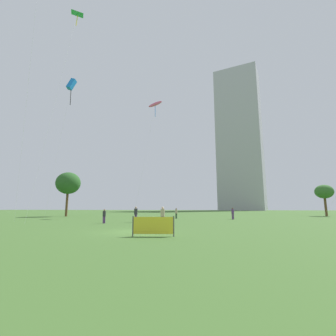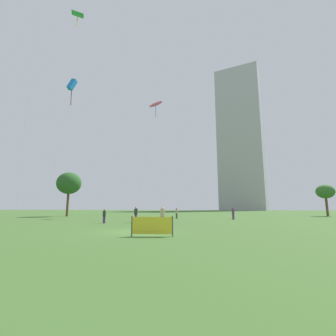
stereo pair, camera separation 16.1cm
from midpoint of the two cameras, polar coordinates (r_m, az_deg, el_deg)
name	(u,v)px [view 2 (the right image)]	position (r m, az deg, el deg)	size (l,w,h in m)	color
ground	(131,232)	(18.33, -8.61, -14.90)	(280.00, 280.00, 0.00)	#3D6028
person_standing_0	(104,215)	(28.22, -14.91, -10.88)	(0.35, 0.35, 1.58)	#593372
person_standing_1	(136,213)	(29.56, -7.57, -10.70)	(0.42, 0.42, 1.87)	#593372
person_standing_2	(162,215)	(23.83, -1.17, -11.13)	(0.41, 0.41, 1.85)	#593372
person_standing_3	(233,213)	(37.35, 15.50, -10.30)	(0.38, 0.38, 1.72)	#593372
person_standing_4	(177,213)	(38.95, 2.20, -10.64)	(0.37, 0.37, 1.65)	#3F593F
kite_flying_1	(72,85)	(47.28, -21.98, 18.02)	(2.57, 2.35, 24.27)	silver
kite_flying_3	(156,104)	(54.04, -2.87, 15.02)	(3.97, 6.75, 24.96)	silver
kite_flying_4	(77,15)	(47.55, -20.82, 31.08)	(2.77, 7.58, 33.08)	silver
park_tree_0	(69,183)	(52.34, -22.61, -3.43)	(4.81, 4.81, 8.83)	brown
park_tree_1	(325,192)	(59.44, 33.66, -4.80)	(3.55, 3.55, 6.45)	brown
distant_highrise_0	(241,139)	(155.49, 17.14, 6.64)	(25.60, 19.84, 87.44)	#A8A8AD
event_banner	(152,226)	(15.19, -3.54, -13.63)	(2.59, 0.45, 1.24)	#4C4C4C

